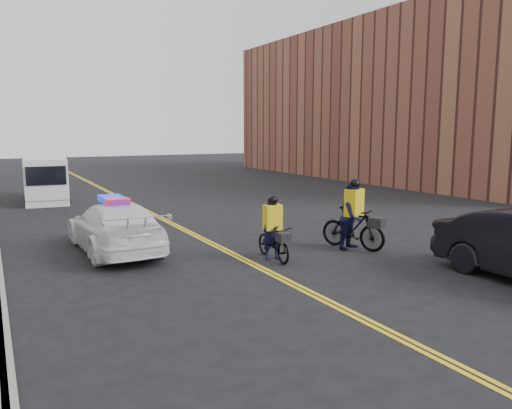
{
  "coord_description": "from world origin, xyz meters",
  "views": [
    {
      "loc": [
        -6.03,
        -10.56,
        3.54
      ],
      "look_at": [
        1.07,
        2.67,
        1.3
      ],
      "focal_mm": 35.0,
      "sensor_mm": 36.0,
      "label": 1
    }
  ],
  "objects": [
    {
      "name": "ground",
      "position": [
        0.0,
        0.0,
        0.0
      ],
      "size": [
        120.0,
        120.0,
        0.0
      ],
      "primitive_type": "plane",
      "color": "black",
      "rests_on": "ground"
    },
    {
      "name": "center_line_left",
      "position": [
        -0.08,
        8.0,
        0.01
      ],
      "size": [
        0.1,
        60.0,
        0.01
      ],
      "primitive_type": "cube",
      "color": "yellow",
      "rests_on": "ground"
    },
    {
      "name": "center_line_right",
      "position": [
        0.08,
        8.0,
        0.01
      ],
      "size": [
        0.1,
        60.0,
        0.01
      ],
      "primitive_type": "cube",
      "color": "yellow",
      "rests_on": "ground"
    },
    {
      "name": "building_across",
      "position": [
        22.0,
        18.0,
        5.5
      ],
      "size": [
        12.0,
        30.0,
        11.0
      ],
      "primitive_type": "cube",
      "color": "brown",
      "rests_on": "ground"
    },
    {
      "name": "police_cruiser",
      "position": [
        -2.89,
        4.05,
        0.73
      ],
      "size": [
        2.18,
        5.07,
        1.62
      ],
      "rotation": [
        0.0,
        0.0,
        3.17
      ],
      "color": "white",
      "rests_on": "ground"
    },
    {
      "name": "cargo_van",
      "position": [
        -3.52,
        16.48,
        1.07
      ],
      "size": [
        2.38,
        5.4,
        2.2
      ],
      "rotation": [
        0.0,
        0.0,
        -0.09
      ],
      "color": "white",
      "rests_on": "ground"
    },
    {
      "name": "cyclist_near",
      "position": [
        0.73,
        1.05,
        0.62
      ],
      "size": [
        0.75,
        1.86,
        1.79
      ],
      "rotation": [
        0.0,
        0.0,
        -0.07
      ],
      "color": "black",
      "rests_on": "ground"
    },
    {
      "name": "cyclist_far",
      "position": [
        3.5,
        0.99,
        0.84
      ],
      "size": [
        1.33,
        2.17,
        2.13
      ],
      "rotation": [
        0.0,
        0.0,
        0.38
      ],
      "color": "black",
      "rests_on": "ground"
    }
  ]
}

